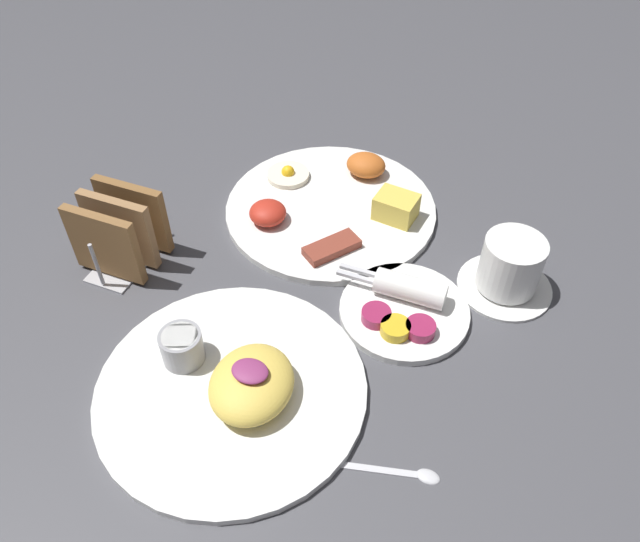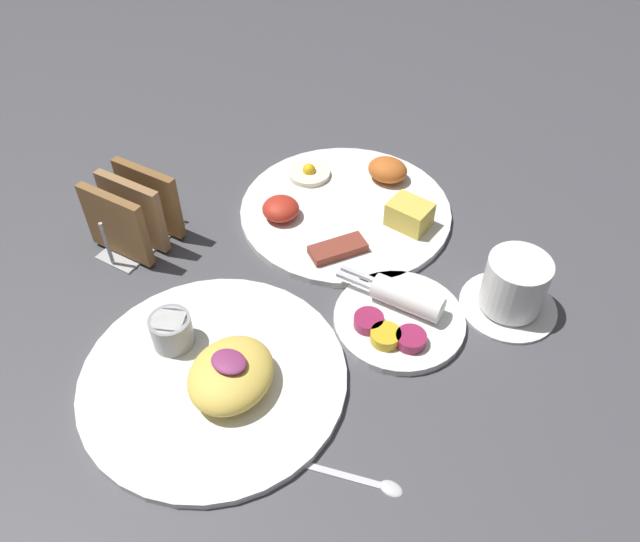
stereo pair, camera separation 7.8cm
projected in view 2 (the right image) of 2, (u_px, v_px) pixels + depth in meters
The scene contains 7 objects.
ground_plane at pixel (281, 311), 0.77m from camera, with size 3.00×3.00×0.00m, color #47474C.
plate_breakfast at pixel (348, 207), 0.90m from camera, with size 0.30×0.30×0.05m.
plate_condiments at pixel (399, 316), 0.75m from camera, with size 0.17×0.16×0.04m.
plate_foreground at pixel (215, 373), 0.69m from camera, with size 0.30×0.30×0.06m.
toast_rack at pixel (134, 214), 0.83m from camera, with size 0.10×0.12×0.10m.
coffee_cup at pixel (514, 287), 0.75m from camera, with size 0.12×0.12×0.08m.
teaspoon at pixel (359, 479), 0.61m from camera, with size 0.13×0.04×0.01m.
Camera 2 is at (0.30, -0.42, 0.58)m, focal length 35.00 mm.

